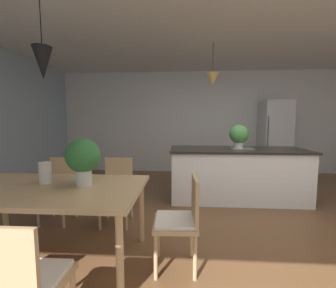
% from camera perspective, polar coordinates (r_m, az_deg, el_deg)
% --- Properties ---
extents(ground_plane, '(10.00, 8.40, 0.04)m').
position_cam_1_polar(ground_plane, '(3.24, 18.54, -19.95)').
color(ground_plane, brown).
extents(ceiling_slab, '(10.00, 8.40, 0.12)m').
position_cam_1_polar(ceiling_slab, '(3.24, 20.37, 30.82)').
color(ceiling_slab, silver).
extents(wall_back_kitchen, '(10.00, 0.12, 2.70)m').
position_cam_1_polar(wall_back_kitchen, '(6.13, 11.18, 5.46)').
color(wall_back_kitchen, silver).
rests_on(wall_back_kitchen, ground_plane).
extents(dining_table, '(1.81, 1.04, 0.75)m').
position_cam_1_polar(dining_table, '(2.45, -28.76, -11.12)').
color(dining_table, tan).
rests_on(dining_table, ground_plane).
extents(chair_kitchen_end, '(0.42, 0.42, 0.87)m').
position_cam_1_polar(chair_kitchen_end, '(2.16, 3.28, -18.70)').
color(chair_kitchen_end, tan).
rests_on(chair_kitchen_end, ground_plane).
extents(chair_far_left, '(0.40, 0.40, 0.87)m').
position_cam_1_polar(chair_far_left, '(3.44, -26.35, -9.94)').
color(chair_far_left, tan).
rests_on(chair_far_left, ground_plane).
extents(chair_near_right, '(0.40, 0.40, 0.87)m').
position_cam_1_polar(chair_near_right, '(1.66, -33.52, -27.99)').
color(chair_near_right, tan).
rests_on(chair_near_right, ground_plane).
extents(chair_far_right, '(0.42, 0.42, 0.87)m').
position_cam_1_polar(chair_far_right, '(3.12, -13.07, -11.07)').
color(chair_far_right, tan).
rests_on(chair_far_right, ground_plane).
extents(kitchen_island, '(2.32, 0.92, 0.91)m').
position_cam_1_polar(kitchen_island, '(4.12, 17.24, -7.25)').
color(kitchen_island, white).
rests_on(kitchen_island, ground_plane).
extents(refrigerator, '(0.66, 0.67, 1.89)m').
position_cam_1_polar(refrigerator, '(6.14, 25.77, 1.21)').
color(refrigerator, silver).
rests_on(refrigerator, ground_plane).
extents(pendant_over_table, '(0.16, 0.16, 0.97)m').
position_cam_1_polar(pendant_over_table, '(2.26, -29.61, 17.77)').
color(pendant_over_table, black).
extents(pendant_over_island_main, '(0.20, 0.20, 0.71)m').
position_cam_1_polar(pendant_over_island_main, '(4.00, 11.41, 16.09)').
color(pendant_over_island_main, black).
extents(potted_plant_on_island, '(0.33, 0.33, 0.42)m').
position_cam_1_polar(potted_plant_on_island, '(4.03, 17.87, 2.22)').
color(potted_plant_on_island, beige).
rests_on(potted_plant_on_island, kitchen_island).
extents(potted_plant_on_table, '(0.33, 0.33, 0.46)m').
position_cam_1_polar(potted_plant_on_table, '(2.28, -21.06, -3.25)').
color(potted_plant_on_table, beige).
rests_on(potted_plant_on_table, dining_table).
extents(vase_on_dining_table, '(0.12, 0.12, 0.21)m').
position_cam_1_polar(vase_on_dining_table, '(2.56, -29.13, -6.47)').
color(vase_on_dining_table, silver).
rests_on(vase_on_dining_table, dining_table).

